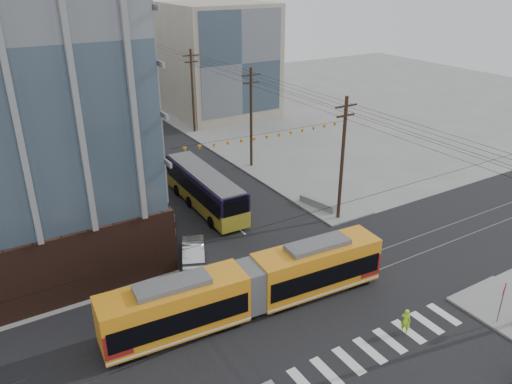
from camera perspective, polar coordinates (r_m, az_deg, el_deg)
ground at (r=33.22m, az=10.27°, el=-13.97°), size 160.00×160.00×0.00m
bg_bldg_ne_near at (r=76.18m, az=-4.33°, el=14.80°), size 14.00×14.00×16.00m
bg_bldg_ne_far at (r=95.12m, az=-8.97°, el=15.84°), size 16.00×16.00×14.00m
utility_pole_far at (r=80.92m, az=-11.81°, el=13.13°), size 0.30×0.30×11.00m
streetcar at (r=32.22m, az=-0.68°, el=-10.84°), size 19.06×4.01×3.65m
city_bus at (r=46.20m, az=-5.91°, el=0.38°), size 2.98×12.55×3.54m
parked_car_silver at (r=38.41m, az=-7.17°, el=-6.62°), size 3.38×4.93×1.54m
parked_car_white at (r=42.98m, az=-10.39°, el=-3.48°), size 3.31×4.83×1.30m
parked_car_grey at (r=47.30m, az=-12.91°, el=-1.12°), size 2.27×4.38×1.18m
pedestrian at (r=32.47m, az=16.75°, el=-13.91°), size 0.60×0.71×1.66m
stop_sign at (r=34.89m, az=26.18°, el=-11.53°), size 1.11×1.11×2.76m
jersey_barrier at (r=46.52m, az=7.06°, el=-1.37°), size 1.78×4.02×0.79m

